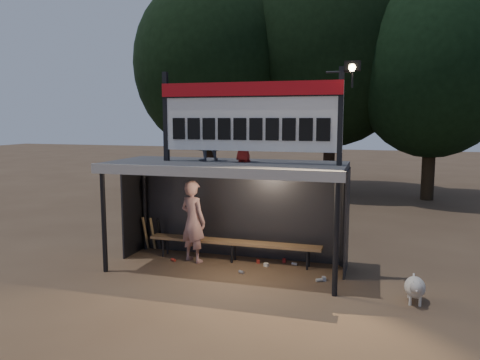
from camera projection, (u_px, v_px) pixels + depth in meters
The scene contains 13 objects.
ground at pixel (226, 269), 10.13m from camera, with size 80.00×80.00×0.00m, color brown.
player at pixel (193, 221), 10.56m from camera, with size 0.68×0.44×1.86m, color silver.
child_a at pixel (206, 135), 10.12m from camera, with size 0.55×0.43×1.13m, color slate.
child_b at pixel (244, 142), 9.86m from camera, with size 0.41×0.27×0.83m, color #A31E19.
dugout_shelter at pixel (229, 183), 10.12m from camera, with size 5.10×2.08×2.32m.
scoreboard_assembly at pixel (251, 114), 9.53m from camera, with size 4.10×0.27×1.99m.
bench at pixel (233, 243), 10.60m from camera, with size 4.00×0.35×0.48m.
tree_left at pixel (210, 65), 20.04m from camera, with size 6.46×6.46×9.27m.
tree_mid at pixel (332, 49), 19.96m from camera, with size 7.22×7.22×10.36m.
tree_right at pixel (434, 67), 18.02m from camera, with size 6.08×6.08×8.72m.
dog at pixel (415, 287), 8.24m from camera, with size 0.36×0.81×0.49m.
bats at pixel (153, 234), 11.47m from camera, with size 0.48×0.33×0.84m.
litter at pixel (269, 267), 10.12m from camera, with size 3.56×1.16×0.08m.
Camera 1 is at (3.08, -9.30, 3.25)m, focal length 35.00 mm.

